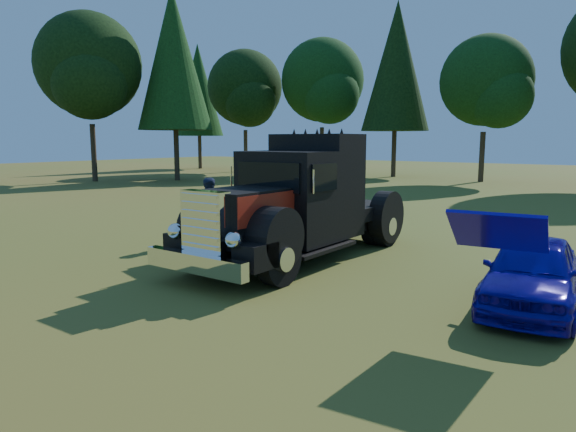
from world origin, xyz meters
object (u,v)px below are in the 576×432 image
Objects in this scene: hotrod_coupe at (532,272)px; distant_teal_car at (316,171)px; spectator_near at (248,216)px; diamond_t_truck at (296,207)px; spectator_far at (211,210)px.

distant_teal_car is at bearing 130.46° from hotrod_coupe.
hotrod_coupe is at bearing -92.46° from spectator_near.
diamond_t_truck is 3.93× the size of spectator_far.
diamond_t_truck is at bearing -82.66° from spectator_near.
hotrod_coupe is 2.16× the size of spectator_near.
distant_teal_car is (-10.18, 20.96, -0.24)m from spectator_far.
distant_teal_car is (-11.90, 21.39, -0.28)m from spectator_near.
diamond_t_truck is at bearing -66.22° from spectator_far.
diamond_t_truck is 1.77× the size of distant_teal_car.
diamond_t_truck reaches higher than hotrod_coupe.
distant_teal_car is at bearing 30.58° from spectator_near.
diamond_t_truck reaches higher than spectator_far.
distant_teal_car is (-18.63, 21.85, 0.04)m from hotrod_coupe.
spectator_near is at bearing 176.06° from hotrod_coupe.
hotrod_coupe is 1.01× the size of distant_teal_car.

